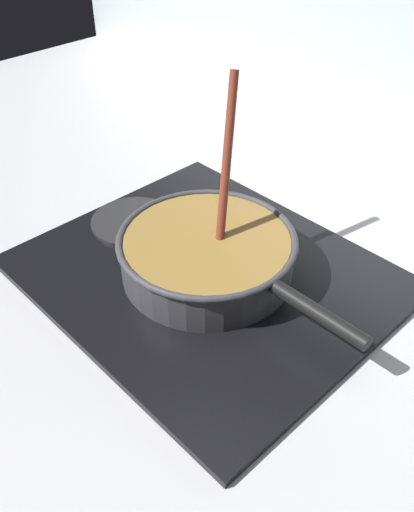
{
  "coord_description": "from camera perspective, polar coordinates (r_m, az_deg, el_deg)",
  "views": [
    {
      "loc": [
        0.48,
        -0.31,
        0.6
      ],
      "look_at": [
        -0.02,
        0.18,
        0.05
      ],
      "focal_mm": 39.14,
      "sensor_mm": 36.0,
      "label": 1
    }
  ],
  "objects": [
    {
      "name": "ground",
      "position": [
        0.84,
        -7.78,
        -9.35
      ],
      "size": [
        2.4,
        1.6,
        0.04
      ],
      "primitive_type": "cube",
      "color": "#B7B7BC"
    },
    {
      "name": "hob_plate",
      "position": [
        0.92,
        -0.0,
        -1.92
      ],
      "size": [
        0.56,
        0.48,
        0.01
      ],
      "primitive_type": "cube",
      "color": "black",
      "rests_on": "ground"
    },
    {
      "name": "burner_ring",
      "position": [
        0.91,
        -0.0,
        -1.44
      ],
      "size": [
        0.16,
        0.16,
        0.01
      ],
      "primitive_type": "torus",
      "color": "#592D0C",
      "rests_on": "hob_plate"
    },
    {
      "name": "spare_burner",
      "position": [
        1.03,
        -7.55,
        3.58
      ],
      "size": [
        0.15,
        0.15,
        0.01
      ],
      "primitive_type": "cylinder",
      "color": "#262628",
      "rests_on": "hob_plate"
    },
    {
      "name": "cooking_pan",
      "position": [
        0.89,
        0.08,
        0.23
      ],
      "size": [
        0.44,
        0.29,
        0.3
      ],
      "color": "#38383D",
      "rests_on": "hob_plate"
    }
  ]
}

